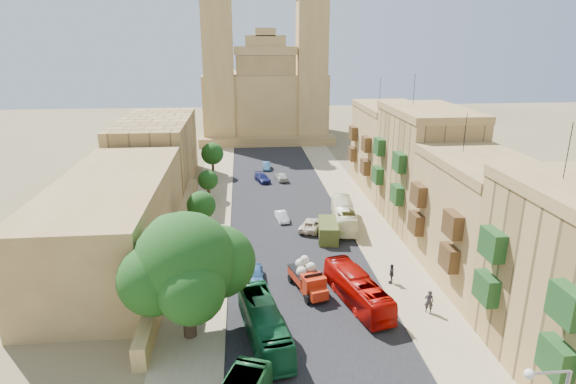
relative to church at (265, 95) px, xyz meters
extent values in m
plane|color=brown|center=(0.00, -78.61, -9.52)|extent=(260.00, 260.00, 0.00)
cube|color=black|center=(0.00, -48.61, -9.51)|extent=(14.00, 140.00, 0.01)
cube|color=#9A8865|center=(9.50, -48.61, -9.51)|extent=(5.00, 140.00, 0.01)
cube|color=#9A8865|center=(-9.50, -48.61, -9.51)|extent=(5.00, 140.00, 0.01)
cube|color=#9A8865|center=(7.00, -48.61, -9.46)|extent=(0.25, 140.00, 0.12)
cube|color=#9A8865|center=(-7.00, -48.61, -9.46)|extent=(0.25, 140.00, 0.12)
cylinder|color=black|center=(15.00, -78.81, 5.08)|extent=(0.06, 0.06, 3.60)
cube|color=#1C471C|center=(11.55, -85.53, -4.96)|extent=(0.90, 2.20, 2.00)
cube|color=#1C471C|center=(11.55, -77.69, -4.96)|extent=(0.90, 2.20, 2.00)
cube|color=#1C471C|center=(11.55, -85.53, -1.60)|extent=(0.90, 2.20, 2.00)
cube|color=#1C471C|center=(11.55, -77.69, -1.60)|extent=(0.90, 2.20, 2.00)
cube|color=#A5824A|center=(16.00, -67.61, -4.27)|extent=(8.00, 14.00, 10.50)
cube|color=olive|center=(16.00, -67.61, 1.38)|extent=(8.20, 14.00, 0.80)
cylinder|color=black|center=(15.00, -64.81, 3.58)|extent=(0.06, 0.06, 3.60)
cube|color=#4B3119|center=(11.55, -71.53, -5.53)|extent=(0.90, 2.20, 2.00)
cube|color=#4B3119|center=(11.55, -63.69, -5.53)|extent=(0.90, 2.20, 2.00)
cube|color=#4B3119|center=(11.55, -71.53, -2.59)|extent=(0.90, 2.20, 2.00)
cube|color=#4B3119|center=(11.55, -63.69, -2.59)|extent=(0.90, 2.20, 2.00)
cube|color=tan|center=(16.00, -53.61, -3.02)|extent=(8.00, 14.00, 13.00)
cube|color=olive|center=(16.00, -53.61, 3.88)|extent=(8.20, 14.00, 0.80)
cylinder|color=black|center=(15.00, -50.81, 6.08)|extent=(0.06, 0.06, 3.60)
cube|color=#1C471C|center=(11.55, -57.53, -4.58)|extent=(0.90, 2.20, 2.00)
cube|color=#1C471C|center=(11.55, -49.69, -4.58)|extent=(0.90, 2.20, 2.00)
cube|color=#1C471C|center=(11.55, -57.53, -0.94)|extent=(0.90, 2.20, 2.00)
cube|color=#1C471C|center=(11.55, -49.69, -0.94)|extent=(0.90, 2.20, 2.00)
cube|color=#A5824A|center=(16.00, -39.61, -3.77)|extent=(8.00, 14.00, 11.50)
cube|color=olive|center=(16.00, -39.61, 2.38)|extent=(8.20, 14.00, 0.80)
cylinder|color=black|center=(15.00, -36.81, 4.58)|extent=(0.06, 0.06, 3.60)
cube|color=#4B3119|center=(11.55, -43.53, -5.15)|extent=(0.90, 2.20, 2.00)
cube|color=#4B3119|center=(11.55, -35.69, -5.15)|extent=(0.90, 2.20, 2.00)
cube|color=#4B3119|center=(11.55, -43.53, -1.93)|extent=(0.90, 2.20, 2.00)
cube|color=#4B3119|center=(11.55, -35.69, -1.93)|extent=(0.90, 2.20, 2.00)
cube|color=#A5824A|center=(-12.50, -58.61, -8.62)|extent=(1.00, 40.00, 1.80)
cube|color=olive|center=(-18.00, -60.61, -5.32)|extent=(10.00, 28.00, 8.40)
cube|color=tan|center=(-18.00, -34.61, -4.52)|extent=(10.00, 22.00, 10.00)
cube|color=#A5824A|center=(0.00, 2.39, -2.52)|extent=(26.00, 20.00, 14.00)
cube|color=olive|center=(0.00, -8.11, -8.62)|extent=(28.00, 4.00, 1.80)
cube|color=olive|center=(0.00, -6.41, 0.48)|extent=(12.00, 2.00, 16.00)
cube|color=#A5824A|center=(0.00, -6.41, 9.38)|extent=(12.60, 2.40, 1.60)
cube|color=#A5824A|center=(0.00, -6.41, 11.08)|extent=(8.00, 2.00, 2.40)
cube|color=#A5824A|center=(0.00, -6.41, 12.88)|extent=(4.00, 2.00, 1.60)
cube|color=#A5824A|center=(-9.50, -5.11, 4.98)|extent=(6.00, 6.00, 29.00)
cube|color=#A5824A|center=(9.50, -5.11, 4.98)|extent=(6.00, 6.00, 29.00)
cylinder|color=#38281C|center=(-9.50, -74.61, -7.67)|extent=(0.97, 0.97, 3.70)
sphere|color=#10380F|center=(-9.50, -74.61, -3.48)|extent=(7.39, 7.39, 7.39)
sphere|color=#10380F|center=(-7.16, -73.45, -4.07)|extent=(5.45, 5.45, 5.45)
sphere|color=#10380F|center=(-11.64, -75.49, -4.26)|extent=(5.06, 5.06, 5.06)
sphere|color=#10380F|center=(-8.92, -76.95, -4.46)|extent=(4.67, 4.67, 4.67)
sphere|color=#10380F|center=(-10.57, -72.47, -2.70)|extent=(4.28, 4.28, 4.28)
cylinder|color=#38281C|center=(-10.00, -66.61, -8.58)|extent=(0.44, 0.44, 1.87)
sphere|color=#10380F|center=(-10.00, -66.61, -6.69)|extent=(2.72, 2.72, 2.72)
cylinder|color=#38281C|center=(-10.00, -54.61, -8.40)|extent=(0.44, 0.44, 2.24)
sphere|color=#10380F|center=(-10.00, -54.61, -6.14)|extent=(3.25, 3.25, 3.25)
cylinder|color=#38281C|center=(-10.00, -42.61, -8.57)|extent=(0.44, 0.44, 1.88)
sphere|color=#10380F|center=(-10.00, -42.61, -6.67)|extent=(2.74, 2.74, 2.74)
cylinder|color=#38281C|center=(-10.00, -30.61, -8.29)|extent=(0.44, 0.44, 2.46)
sphere|color=#10380F|center=(-10.00, -30.61, -5.81)|extent=(3.57, 3.57, 3.57)
cylinder|color=gray|center=(7.30, -90.61, -1.52)|extent=(1.80, 0.12, 0.12)
sphere|color=white|center=(6.40, -90.61, -1.52)|extent=(0.44, 0.44, 0.44)
cube|color=#B5250D|center=(-0.05, -67.96, -8.41)|extent=(2.72, 3.58, 0.80)
cube|color=black|center=(-0.05, -67.96, -7.97)|extent=(2.77, 3.64, 0.11)
cube|color=#B5250D|center=(0.49, -69.93, -8.32)|extent=(2.19, 1.94, 1.59)
cube|color=#B5250D|center=(0.77, -70.95, -8.68)|extent=(1.73, 1.42, 0.88)
cube|color=black|center=(0.49, -69.93, -7.70)|extent=(1.64, 0.53, 0.80)
cylinder|color=black|center=(-0.15, -70.93, -9.12)|extent=(0.51, 0.85, 0.80)
cylinder|color=black|center=(1.55, -70.46, -9.12)|extent=(0.51, 0.85, 0.80)
cylinder|color=black|center=(-1.18, -67.17, -9.12)|extent=(0.51, 0.85, 0.80)
cylinder|color=black|center=(0.53, -66.71, -9.12)|extent=(0.51, 0.85, 0.80)
sphere|color=beige|center=(-0.33, -68.59, -7.75)|extent=(0.97, 0.97, 0.97)
sphere|color=beige|center=(0.45, -68.10, -7.75)|extent=(0.97, 0.97, 0.97)
sphere|color=beige|center=(-0.19, -67.45, -7.75)|extent=(0.97, 0.97, 0.97)
sphere|color=beige|center=(-0.41, -67.97, -7.26)|extent=(0.88, 0.88, 0.88)
sphere|color=beige|center=(0.46, -68.65, -7.30)|extent=(0.88, 0.88, 0.88)
sphere|color=beige|center=(-0.02, -68.05, -6.86)|extent=(0.80, 0.80, 0.80)
cube|color=#49521F|center=(4.00, -57.55, -8.52)|extent=(2.69, 5.03, 1.98)
cylinder|color=black|center=(2.85, -59.08, -9.12)|extent=(0.41, 0.83, 0.79)
cylinder|color=black|center=(4.71, -59.33, -9.12)|extent=(0.41, 0.83, 0.79)
cylinder|color=black|center=(3.29, -55.77, -9.12)|extent=(0.41, 0.83, 0.79)
cylinder|color=black|center=(5.15, -56.02, -9.12)|extent=(0.41, 0.83, 0.79)
imported|color=#14582F|center=(-4.00, -75.72, -8.17)|extent=(3.85, 9.93, 2.70)
imported|color=#B10803|center=(4.00, -71.28, -8.21)|extent=(4.29, 9.61, 2.61)
imported|color=#F9F4C2|center=(6.50, -53.86, -8.16)|extent=(3.39, 9.93, 2.71)
imported|color=#34689E|center=(-4.36, -66.48, -8.88)|extent=(1.55, 3.76, 1.28)
imported|color=white|center=(-0.64, -51.54, -8.97)|extent=(1.64, 3.46, 1.10)
imported|color=beige|center=(2.53, -54.84, -8.87)|extent=(3.79, 5.08, 1.28)
imported|color=#151B50|center=(-2.24, -34.62, -8.91)|extent=(2.76, 4.45, 1.20)
imported|color=beige|center=(0.74, -34.21, -8.87)|extent=(2.10, 3.99, 1.29)
imported|color=teal|center=(-1.22, -27.20, -8.92)|extent=(1.38, 3.63, 1.18)
imported|color=#2A262B|center=(9.47, -73.23, -8.53)|extent=(0.83, 0.67, 1.98)
imported|color=#313132|center=(7.92, -68.16, -8.57)|extent=(0.65, 1.17, 1.89)
camera|label=1|loc=(-5.21, -106.26, 11.81)|focal=30.00mm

